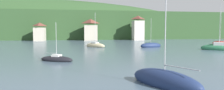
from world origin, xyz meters
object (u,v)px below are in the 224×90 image
sailboat_far_0 (95,46)px  shore_building_westcentral (91,30)px  shore_building_central (138,28)px  sailboat_mid_3 (57,59)px  sailboat_far_7 (219,48)px  sailboat_far_10 (151,46)px  sailboat_near_6 (164,81)px  shore_building_west (40,32)px  sailboat_far_9 (220,44)px

sailboat_far_0 → shore_building_westcentral: bearing=137.8°
shore_building_central → sailboat_far_0: bearing=-122.4°
sailboat_far_0 → sailboat_mid_3: size_ratio=1.63×
shore_building_central → sailboat_far_7: shore_building_central is taller
sailboat_far_7 → sailboat_far_10: sailboat_far_7 is taller
sailboat_near_6 → sailboat_far_7: size_ratio=0.73×
shore_building_westcentral → sailboat_far_10: bearing=-69.9°
shore_building_westcentral → shore_building_west: bearing=-179.7°
shore_building_west → sailboat_far_7: bearing=-45.0°
shore_building_west → sailboat_far_7: size_ratio=0.70×
sailboat_far_7 → sailboat_far_9: sailboat_far_7 is taller
sailboat_far_0 → sailboat_mid_3: 24.51m
shore_building_west → shore_building_westcentral: 20.99m
shore_building_westcentral → sailboat_far_9: bearing=-40.2°
shore_building_central → sailboat_far_9: 35.95m
shore_building_west → sailboat_far_0: bearing=-59.3°
sailboat_mid_3 → sailboat_near_6: sailboat_near_6 is taller
sailboat_far_9 → shore_building_west: bearing=63.8°
sailboat_far_7 → sailboat_far_10: bearing=-2.8°
sailboat_mid_3 → sailboat_far_10: (21.55, 20.65, 0.11)m
sailboat_near_6 → sailboat_far_10: 37.17m
shore_building_westcentral → sailboat_far_0: shore_building_westcentral is taller
shore_building_westcentral → sailboat_far_9: 49.53m
shore_building_west → sailboat_far_10: (34.59, -37.08, -3.30)m
sailboat_far_0 → sailboat_near_6: 38.10m
shore_building_central → sailboat_far_7: bearing=-83.9°
sailboat_far_7 → sailboat_near_6: bearing=82.3°
shore_building_central → sailboat_far_0: size_ratio=1.15×
sailboat_far_0 → shore_building_central: bearing=106.4°
shore_building_west → sailboat_far_7: 66.36m
shore_building_west → sailboat_near_6: (22.86, -72.34, -3.26)m
shore_building_west → sailboat_far_10: size_ratio=0.96×
sailboat_far_0 → sailboat_near_6: (2.52, -38.02, 0.02)m
sailboat_far_7 → sailboat_far_10: 15.71m
sailboat_far_10 → shore_building_central: bearing=65.6°
sailboat_near_6 → shore_building_westcentral: bearing=-26.5°
shore_building_west → sailboat_far_7: sailboat_far_7 is taller
shore_building_west → sailboat_far_9: sailboat_far_9 is taller
sailboat_mid_3 → shore_building_westcentral: bearing=109.4°
shore_building_west → sailboat_near_6: 75.94m
sailboat_near_6 → sailboat_far_10: (11.73, 35.27, -0.03)m
shore_building_central → sailboat_far_0: 40.59m
sailboat_far_7 → sailboat_mid_3: bearing=53.4°
shore_building_west → sailboat_mid_3: shore_building_west is taller
sailboat_near_6 → sailboat_far_10: bearing=-46.3°
sailboat_mid_3 → sailboat_far_7: bearing=45.0°
shore_building_central → sailboat_near_6: size_ratio=1.38×
sailboat_far_7 → sailboat_far_0: bearing=10.4°
shore_building_westcentral → sailboat_far_0: (-0.63, -34.42, -4.10)m
shore_building_west → shore_building_westcentral: size_ratio=0.82×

